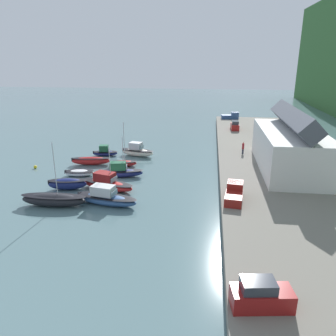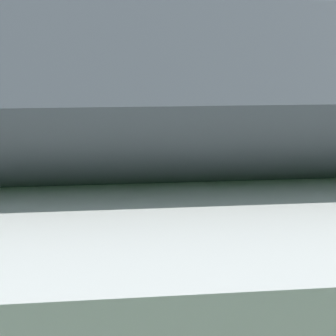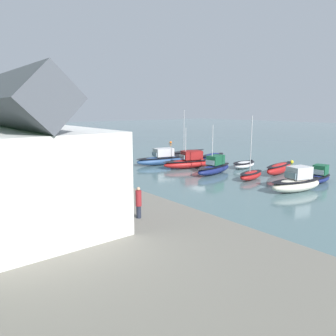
% 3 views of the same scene
% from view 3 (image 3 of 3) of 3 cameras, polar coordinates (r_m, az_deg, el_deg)
% --- Properties ---
extents(ground_plane, '(320.00, 320.00, 0.00)m').
position_cam_3_polar(ground_plane, '(45.63, 5.61, -0.46)').
color(ground_plane, slate).
extents(harbor_clubhouse, '(20.35, 8.83, 9.53)m').
position_cam_3_polar(harbor_clubhouse, '(26.21, -26.52, 1.00)').
color(harbor_clubhouse, white).
rests_on(harbor_clubhouse, quay_promenade).
extents(moored_boat_0, '(3.67, 6.83, 2.63)m').
position_cam_3_polar(moored_boat_0, '(36.60, 21.50, -2.35)').
color(moored_boat_0, white).
rests_on(moored_boat_0, ground_plane).
extents(moored_boat_1, '(2.50, 4.96, 7.69)m').
position_cam_3_polar(moored_boat_1, '(41.00, 14.25, -1.16)').
color(moored_boat_1, red).
rests_on(moored_boat_1, ground_plane).
extents(moored_boat_2, '(3.30, 7.38, 6.47)m').
position_cam_3_polar(moored_boat_2, '(43.51, 8.06, 0.13)').
color(moored_boat_2, navy).
rests_on(moored_boat_2, ground_plane).
extents(moored_boat_3, '(4.59, 8.47, 5.83)m').
position_cam_3_polar(moored_boat_3, '(47.44, 3.78, 1.09)').
color(moored_boat_3, red).
rests_on(moored_boat_3, ground_plane).
extents(moored_boat_4, '(3.82, 8.60, 2.49)m').
position_cam_3_polar(moored_boat_4, '(50.19, -1.11, 1.63)').
color(moored_boat_4, '#33568E').
rests_on(moored_boat_4, ground_plane).
extents(moored_boat_5, '(2.68, 4.93, 2.03)m').
position_cam_3_polar(moored_boat_5, '(42.27, 24.90, -1.29)').
color(moored_boat_5, navy).
rests_on(moored_boat_5, ground_plane).
extents(moored_boat_6, '(2.68, 7.00, 1.41)m').
position_cam_3_polar(moored_boat_6, '(45.57, 18.81, -0.04)').
color(moored_boat_6, red).
rests_on(moored_boat_6, ground_plane).
extents(moored_boat_7, '(2.95, 4.88, 0.93)m').
position_cam_3_polar(moored_boat_7, '(48.68, 13.08, 0.61)').
color(moored_boat_7, white).
rests_on(moored_boat_7, ground_plane).
extents(moored_boat_8, '(2.76, 5.70, 1.60)m').
position_cam_3_polar(moored_boat_8, '(51.82, 7.77, 1.74)').
color(moored_boat_8, navy).
rests_on(moored_boat_8, ground_plane).
extents(moored_boat_9, '(2.41, 8.41, 8.25)m').
position_cam_3_polar(moored_boat_9, '(55.26, 3.22, 2.38)').
color(moored_boat_9, black).
rests_on(moored_boat_9, ground_plane).
extents(parked_car_0, '(2.39, 4.42, 2.16)m').
position_cam_3_polar(parked_car_0, '(58.69, -25.25, 3.21)').
color(parked_car_0, maroon).
rests_on(parked_car_0, quay_promenade).
extents(pickup_truck_1, '(4.93, 2.52, 1.90)m').
position_cam_3_polar(pickup_truck_1, '(41.50, -18.10, 0.94)').
color(pickup_truck_1, maroon).
rests_on(pickup_truck_1, quay_promenade).
extents(person_on_quay, '(0.40, 0.40, 2.14)m').
position_cam_3_polar(person_on_quay, '(22.07, -5.15, -5.95)').
color(person_on_quay, '#232838').
rests_on(person_on_quay, quay_promenade).
extents(mooring_buoy_0, '(0.56, 0.56, 0.56)m').
position_cam_3_polar(mooring_buoy_0, '(54.56, 20.75, 1.00)').
color(mooring_buoy_0, yellow).
rests_on(mooring_buoy_0, ground_plane).
extents(mooring_buoy_1, '(0.60, 0.60, 0.60)m').
position_cam_3_polar(mooring_buoy_1, '(79.53, 0.46, 4.47)').
color(mooring_buoy_1, orange).
rests_on(mooring_buoy_1, ground_plane).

